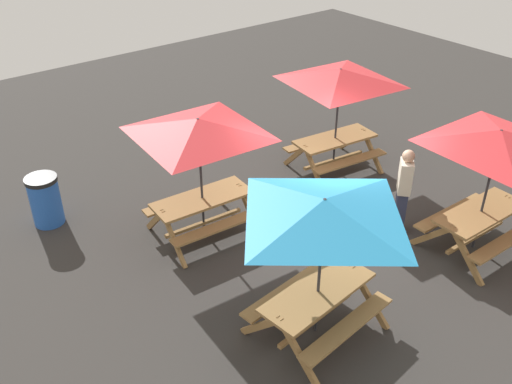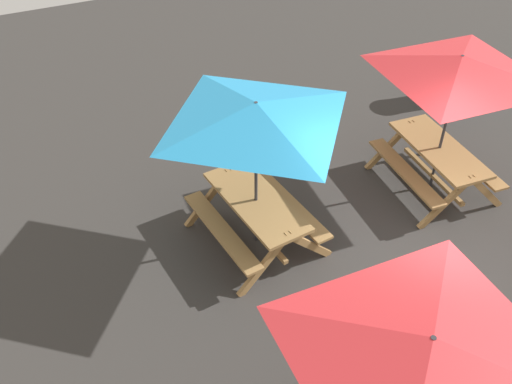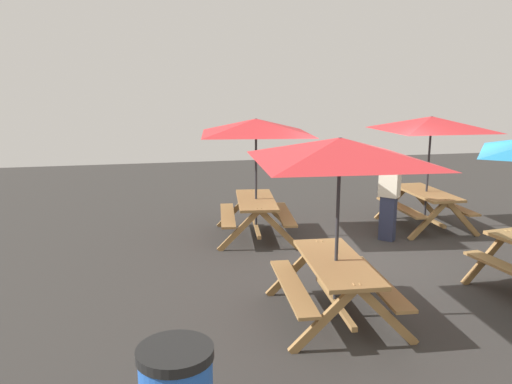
{
  "view_description": "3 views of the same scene",
  "coord_description": "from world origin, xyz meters",
  "px_view_note": "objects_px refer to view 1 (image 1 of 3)",
  "views": [
    {
      "loc": [
        -6.27,
        -5.81,
        6.16
      ],
      "look_at": [
        -0.97,
        0.92,
        0.9
      ],
      "focal_mm": 40.0,
      "sensor_mm": 36.0,
      "label": 1
    },
    {
      "loc": [
        3.57,
        -4.08,
        5.82
      ],
      "look_at": [
        -1.79,
        -1.54,
        0.9
      ],
      "focal_mm": 40.0,
      "sensor_mm": 36.0,
      "label": 2
    },
    {
      "loc": [
        -7.27,
        3.76,
        2.9
      ],
      "look_at": [
        1.88,
        1.79,
        0.9
      ],
      "focal_mm": 35.0,
      "sensor_mm": 36.0,
      "label": 3
    }
  ],
  "objects_px": {
    "picnic_table_0": "(340,83)",
    "person_standing": "(403,189)",
    "picnic_table_2": "(323,219)",
    "picnic_table_3": "(199,136)",
    "picnic_table_1": "(497,148)",
    "trash_bin_blue": "(45,200)"
  },
  "relations": [
    {
      "from": "picnic_table_0",
      "to": "person_standing",
      "type": "distance_m",
      "value": 2.75
    },
    {
      "from": "picnic_table_2",
      "to": "person_standing",
      "type": "height_order",
      "value": "picnic_table_2"
    },
    {
      "from": "picnic_table_0",
      "to": "picnic_table_3",
      "type": "xyz_separation_m",
      "value": [
        -3.59,
        -0.25,
        0.0
      ]
    },
    {
      "from": "picnic_table_0",
      "to": "picnic_table_2",
      "type": "distance_m",
      "value": 4.96
    },
    {
      "from": "picnic_table_0",
      "to": "person_standing",
      "type": "bearing_deg",
      "value": -98.93
    },
    {
      "from": "picnic_table_2",
      "to": "picnic_table_1",
      "type": "bearing_deg",
      "value": -10.12
    },
    {
      "from": "picnic_table_1",
      "to": "trash_bin_blue",
      "type": "xyz_separation_m",
      "value": [
        -5.64,
        5.43,
        -1.49
      ]
    },
    {
      "from": "picnic_table_0",
      "to": "trash_bin_blue",
      "type": "distance_m",
      "value": 6.17
    },
    {
      "from": "picnic_table_0",
      "to": "picnic_table_3",
      "type": "relative_size",
      "value": 0.99
    },
    {
      "from": "picnic_table_1",
      "to": "person_standing",
      "type": "bearing_deg",
      "value": 120.97
    },
    {
      "from": "picnic_table_3",
      "to": "trash_bin_blue",
      "type": "relative_size",
      "value": 2.88
    },
    {
      "from": "picnic_table_3",
      "to": "picnic_table_0",
      "type": "bearing_deg",
      "value": 8.2
    },
    {
      "from": "picnic_table_0",
      "to": "trash_bin_blue",
      "type": "xyz_separation_m",
      "value": [
        -5.7,
        1.85,
        -1.49
      ]
    },
    {
      "from": "person_standing",
      "to": "trash_bin_blue",
      "type": "bearing_deg",
      "value": 96.66
    },
    {
      "from": "picnic_table_0",
      "to": "trash_bin_blue",
      "type": "bearing_deg",
      "value": 169.66
    },
    {
      "from": "picnic_table_0",
      "to": "picnic_table_2",
      "type": "bearing_deg",
      "value": -130.16
    },
    {
      "from": "trash_bin_blue",
      "to": "picnic_table_2",
      "type": "bearing_deg",
      "value": -68.67
    },
    {
      "from": "picnic_table_2",
      "to": "person_standing",
      "type": "relative_size",
      "value": 1.4
    },
    {
      "from": "picnic_table_3",
      "to": "trash_bin_blue",
      "type": "xyz_separation_m",
      "value": [
        -2.11,
        2.1,
        -1.49
      ]
    },
    {
      "from": "picnic_table_2",
      "to": "person_standing",
      "type": "xyz_separation_m",
      "value": [
        2.96,
        0.93,
        -1.1
      ]
    },
    {
      "from": "picnic_table_3",
      "to": "person_standing",
      "type": "bearing_deg",
      "value": -32.79
    },
    {
      "from": "picnic_table_1",
      "to": "picnic_table_3",
      "type": "bearing_deg",
      "value": 138.36
    }
  ]
}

